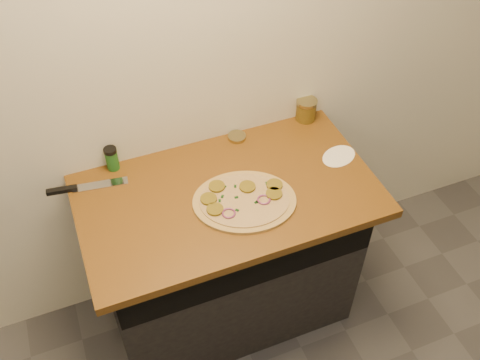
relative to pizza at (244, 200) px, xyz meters
name	(u,v)px	position (x,y,z in m)	size (l,w,h in m)	color
cabinet	(227,255)	(-0.04, 0.11, -0.48)	(1.10, 0.60, 0.86)	black
countertop	(228,194)	(-0.04, 0.08, -0.03)	(1.20, 0.70, 0.04)	brown
pizza	(244,200)	(0.00, 0.00, 0.00)	(0.50, 0.50, 0.03)	tan
chefs_knife	(80,188)	(-0.59, 0.31, 0.00)	(0.32, 0.08, 0.02)	#B7BAC1
mason_jar_lid	(237,137)	(0.11, 0.37, 0.00)	(0.08, 0.08, 0.02)	#9A8D59
salsa_jar	(306,110)	(0.46, 0.38, 0.04)	(0.10, 0.10, 0.10)	maroon
spice_shaker	(112,158)	(-0.44, 0.38, 0.04)	(0.05, 0.05, 0.11)	#1C5B1D
flour_spill	(339,156)	(0.48, 0.10, -0.01)	(0.17, 0.17, 0.00)	white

